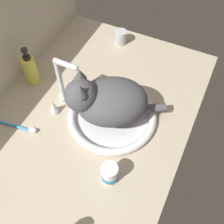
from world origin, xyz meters
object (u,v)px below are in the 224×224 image
Objects in this scene: faucet at (63,86)px; pill_bottle at (110,174)px; cat at (106,100)px; toothbrush at (16,126)px; metal_jar at (121,37)px; soap_pump_bottle at (31,70)px; sink_basin at (112,116)px.

faucet reaches higher than pill_bottle.
cat is 35.40cm from toothbrush.
faucet is at bearing 172.44° from metal_jar.
faucet is at bearing -100.19° from soap_pump_bottle.
faucet is 2.83× the size of pill_bottle.
faucet reaches higher than metal_jar.
sink_basin is 43.64cm from metal_jar.
soap_pump_bottle is 24.06cm from toothbrush.
toothbrush is at bearing -162.11° from soap_pump_bottle.
faucet is (0.00, 20.47, 7.17)cm from sink_basin.
sink_basin is 24.32cm from pill_bottle.
sink_basin is 10.06cm from cat.
toothbrush is (-59.93, 15.53, -2.70)cm from metal_jar.
cat is at bearing -93.46° from faucet.
soap_pump_bottle is (4.22, 35.82, -4.30)cm from cat.
toothbrush is at bearing 85.51° from pill_bottle.
soap_pump_bottle is 44.23cm from metal_jar.
soap_pump_bottle is (3.10, 37.71, 5.51)cm from sink_basin.
pill_bottle is at bearing -94.49° from toothbrush.
metal_jar is at bearing -7.56° from faucet.
metal_jar is 61.97cm from toothbrush.
pill_bottle is at bearing -158.59° from metal_jar.
toothbrush is at bearing 121.88° from sink_basin.
cat is 4.35× the size of pill_bottle.
soap_pump_bottle is 1.00× the size of toothbrush.
sink_basin is 0.99× the size of cat.
faucet is 41.60cm from metal_jar.
cat reaches higher than faucet.
soap_pump_bottle reaches higher than pill_bottle.
cat is (-1.12, 1.89, 9.81)cm from sink_basin.
metal_jar is at bearing -14.53° from toothbrush.
metal_jar is at bearing -30.94° from soap_pump_bottle.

